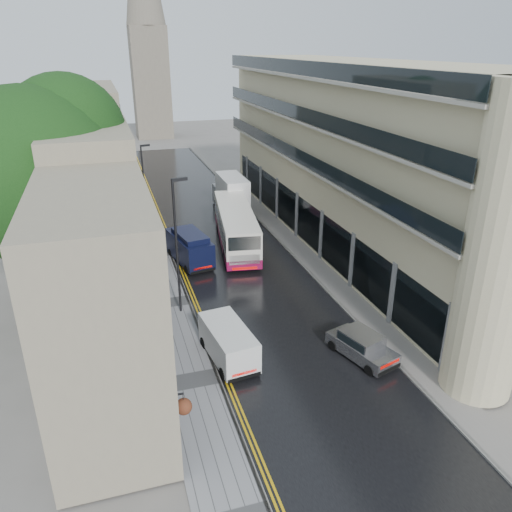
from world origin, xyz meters
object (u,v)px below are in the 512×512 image
silver_hatchback (371,363)px  navy_van (186,257)px  white_van (223,363)px  lamp_post_near (177,249)px  lamp_post_far (144,189)px  tree_near (38,205)px  cream_bus (225,242)px  white_lorry (225,199)px  tree_far (59,167)px  pedestrian (161,291)px

silver_hatchback → navy_van: navy_van is taller
white_van → lamp_post_near: bearing=90.5°
silver_hatchback → lamp_post_far: (-8.40, 24.44, 3.07)m
tree_near → cream_bus: 13.76m
white_lorry → silver_hatchback: size_ratio=1.86×
white_lorry → silver_hatchback: white_lorry is taller
cream_bus → lamp_post_near: lamp_post_near is taller
white_van → lamp_post_far: (-1.35, 22.66, 2.82)m
tree_near → lamp_post_far: tree_near is taller
tree_far → silver_hatchback: tree_far is taller
silver_hatchback → pedestrian: bearing=113.9°
cream_bus → navy_van: size_ratio=2.24×
tree_far → silver_hatchback: size_ratio=3.25×
navy_van → tree_far: bearing=119.9°
tree_far → navy_van: 13.62m
lamp_post_near → lamp_post_far: size_ratio=1.12×
tree_far → lamp_post_near: bearing=-65.2°
cream_bus → lamp_post_far: 10.15m
cream_bus → lamp_post_near: (-4.48, -6.79, 2.68)m
pedestrian → cream_bus: bearing=-112.2°
white_lorry → lamp_post_far: lamp_post_far is taller
tree_far → silver_hatchback: bearing=-58.2°
tree_far → cream_bus: bearing=-35.9°
tree_near → white_van: size_ratio=3.23×
cream_bus → white_van: (-3.55, -14.06, -0.57)m
white_lorry → lamp_post_near: bearing=-112.4°
white_lorry → silver_hatchback: (1.07, -25.65, -1.15)m
white_van → lamp_post_far: bearing=86.6°
cream_bus → white_van: 14.51m
tree_far → lamp_post_far: bearing=2.8°
navy_van → pedestrian: 4.81m
silver_hatchback → white_van: bearing=148.7°
silver_hatchback → white_van: 7.27m
lamp_post_far → tree_near: bearing=-131.5°
pedestrian → lamp_post_near: lamp_post_near is taller
tree_near → tree_far: (0.30, 13.00, -0.72)m
silver_hatchback → white_van: size_ratio=0.89×
white_van → lamp_post_near: (-0.93, 7.26, 3.25)m
white_lorry → lamp_post_far: bearing=-170.4°
tree_near → tree_far: tree_near is taller
tree_near → pedestrian: bearing=-7.4°
silver_hatchback → lamp_post_near: (-7.97, 9.04, 3.50)m
navy_van → lamp_post_far: bearing=89.1°
tree_far → white_van: bearing=-70.5°
silver_hatchback → pedestrian: (-8.96, 10.31, 0.23)m
tree_far → white_lorry: (13.87, 1.53, -4.34)m
cream_bus → white_van: bearing=-95.5°
white_lorry → lamp_post_near: 18.14m
tree_far → pedestrian: tree_far is taller
tree_far → white_van: 24.27m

